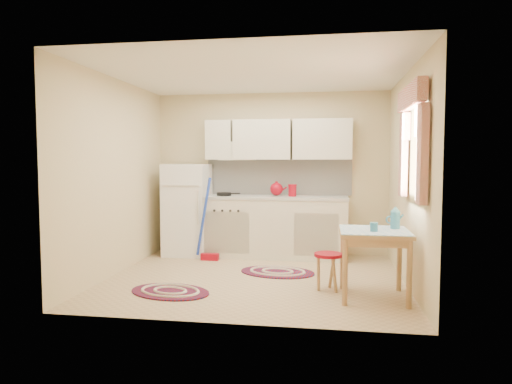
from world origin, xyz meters
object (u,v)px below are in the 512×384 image
fridge (187,210)px  stool (328,272)px  base_cabinets (271,228)px  table (374,264)px

fridge → stool: bearing=-37.4°
base_cabinets → table: 2.32m
fridge → table: 3.23m
fridge → table: fridge is taller
table → fridge: bearing=144.7°
fridge → table: (2.62, -1.85, -0.34)m
base_cabinets → table: base_cabinets is taller
fridge → base_cabinets: fridge is taller
table → stool: (-0.47, 0.21, -0.15)m
base_cabinets → stool: size_ratio=5.36×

